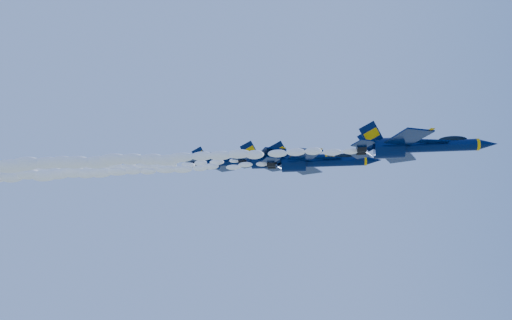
# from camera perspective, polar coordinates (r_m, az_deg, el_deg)

# --- Properties ---
(jet_lead) EXTENTS (18.74, 15.37, 6.96)m
(jet_lead) POSITION_cam_1_polar(r_m,az_deg,el_deg) (71.76, 17.89, 1.51)
(jet_lead) COLOR #010F35
(smoke_trail_jet_lead) EXTENTS (52.94, 2.39, 2.15)m
(smoke_trail_jet_lead) POSITION_cam_1_polar(r_m,az_deg,el_deg) (73.10, -9.60, 0.19)
(smoke_trail_jet_lead) COLOR white
(jet_second) EXTENTS (17.79, 14.59, 6.61)m
(jet_second) POSITION_cam_1_polar(r_m,az_deg,el_deg) (78.78, 6.92, -0.20)
(jet_second) COLOR #010F35
(smoke_trail_jet_second) EXTENTS (52.94, 2.27, 2.04)m
(smoke_trail_jet_second) POSITION_cam_1_polar(r_m,az_deg,el_deg) (85.53, -16.54, -1.27)
(smoke_trail_jet_second) COLOR white
(jet_third) EXTENTS (16.67, 13.68, 6.20)m
(jet_third) POSITION_cam_1_polar(r_m,az_deg,el_deg) (81.80, 3.08, 0.06)
(jet_third) COLOR #010F35
(smoke_trail_jet_third) EXTENTS (52.94, 2.12, 1.91)m
(smoke_trail_jet_third) POSITION_cam_1_polar(r_m,az_deg,el_deg) (90.19, -18.73, -0.96)
(smoke_trail_jet_third) COLOR white
(jet_fourth) EXTENTS (15.55, 12.76, 5.78)m
(jet_fourth) POSITION_cam_1_polar(r_m,az_deg,el_deg) (92.61, -3.34, -0.24)
(jet_fourth) COLOR #010F35
(smoke_trail_jet_fourth) EXTENTS (52.94, 1.98, 1.78)m
(smoke_trail_jet_fourth) POSITION_cam_1_polar(r_m,az_deg,el_deg) (103.48, -21.71, -1.08)
(smoke_trail_jet_fourth) COLOR white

